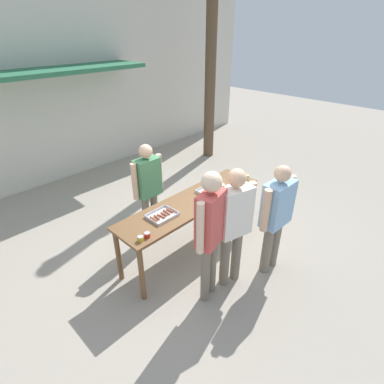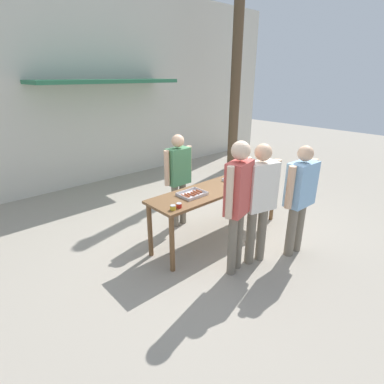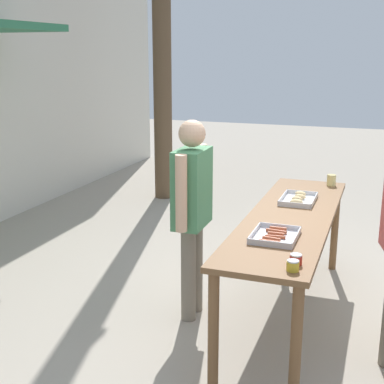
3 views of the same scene
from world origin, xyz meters
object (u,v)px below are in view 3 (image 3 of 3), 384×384
object	(u,v)px
beer_cup	(331,180)
person_server_behind_table	(192,203)
condiment_jar_mustard	(293,266)
condiment_jar_ketchup	(296,259)
food_tray_sausages	(275,236)
utility_pole	(161,2)
food_tray_buns	(298,199)

from	to	relation	value
beer_cup	person_server_behind_table	bearing A→B (deg)	144.35
condiment_jar_mustard	beer_cup	world-z (taller)	beer_cup
condiment_jar_ketchup	beer_cup	bearing A→B (deg)	0.16
food_tray_sausages	utility_pole	xyz separation A→B (m)	(3.74, 2.42, 1.91)
food_tray_buns	condiment_jar_mustard	distance (m)	1.54
utility_pole	person_server_behind_table	bearing A→B (deg)	-153.53
person_server_behind_table	utility_pole	xyz separation A→B (m)	(3.39, 1.69, 1.83)
food_tray_buns	food_tray_sausages	bearing A→B (deg)	179.90
food_tray_buns	beer_cup	world-z (taller)	beer_cup
food_tray_buns	person_server_behind_table	xyz separation A→B (m)	(-0.64, 0.74, 0.07)
food_tray_buns	beer_cup	size ratio (longest dim) A/B	4.02
food_tray_buns	condiment_jar_ketchup	world-z (taller)	condiment_jar_ketchup
condiment_jar_mustard	person_server_behind_table	size ratio (longest dim) A/B	0.05
condiment_jar_mustard	person_server_behind_table	xyz separation A→B (m)	(0.88, 0.95, 0.06)
condiment_jar_mustard	condiment_jar_ketchup	size ratio (longest dim) A/B	1.00
food_tray_sausages	food_tray_buns	world-z (taller)	food_tray_buns
beer_cup	food_tray_buns	bearing A→B (deg)	163.06
food_tray_sausages	utility_pole	bearing A→B (deg)	32.93
food_tray_buns	beer_cup	distance (m)	0.71
condiment_jar_mustard	beer_cup	xyz separation A→B (m)	(2.21, 0.01, 0.02)
beer_cup	utility_pole	bearing A→B (deg)	51.89
food_tray_sausages	food_tray_buns	distance (m)	1.00
condiment_jar_mustard	condiment_jar_ketchup	world-z (taller)	same
beer_cup	person_server_behind_table	world-z (taller)	person_server_behind_table
condiment_jar_mustard	utility_pole	world-z (taller)	utility_pole
person_server_behind_table	utility_pole	world-z (taller)	utility_pole
condiment_jar_mustard	condiment_jar_ketchup	distance (m)	0.10
food_tray_sausages	condiment_jar_mustard	xyz separation A→B (m)	(-0.53, -0.21, 0.02)
condiment_jar_ketchup	beer_cup	xyz separation A→B (m)	(2.10, 0.01, 0.02)
food_tray_sausages	condiment_jar_ketchup	xyz separation A→B (m)	(-0.43, -0.21, 0.02)
condiment_jar_mustard	utility_pole	bearing A→B (deg)	31.71
food_tray_buns	person_server_behind_table	size ratio (longest dim) A/B	0.26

